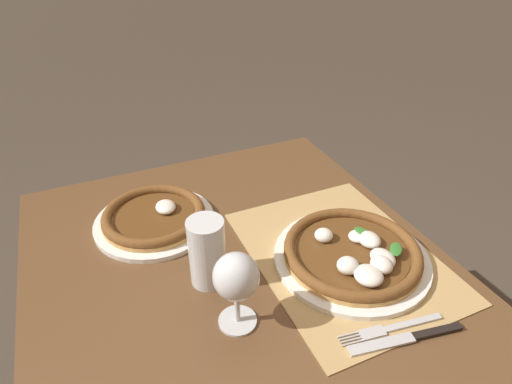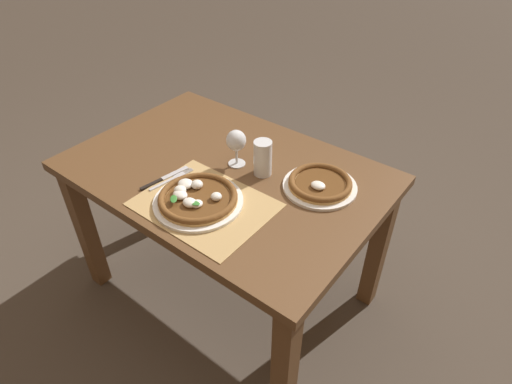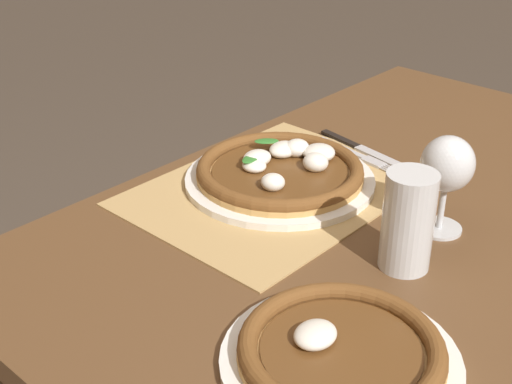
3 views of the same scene
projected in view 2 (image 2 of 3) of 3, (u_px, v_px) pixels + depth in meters
The scene contains 9 objects.
ground_plane at pixel (231, 288), 2.18m from camera, with size 24.00×24.00×0.00m, color #473D33.
dining_table at pixel (226, 190), 1.79m from camera, with size 1.26×0.85×0.74m.
paper_placemat at pixel (205, 205), 1.54m from camera, with size 0.47×0.36×0.00m, color tan.
pizza_near at pixel (197, 198), 1.54m from camera, with size 0.33×0.33×0.05m.
pizza_far at pixel (320, 184), 1.61m from camera, with size 0.28×0.28×0.05m.
wine_glass at pixel (236, 142), 1.68m from camera, with size 0.08×0.08×0.16m.
pint_glass at pixel (263, 159), 1.65m from camera, with size 0.07×0.07×0.15m.
fork at pixel (172, 179), 1.66m from camera, with size 0.04×0.20×0.00m.
knife at pixel (165, 178), 1.66m from camera, with size 0.05×0.21×0.01m.
Camera 2 is at (0.96, -1.03, 1.73)m, focal length 30.00 mm.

